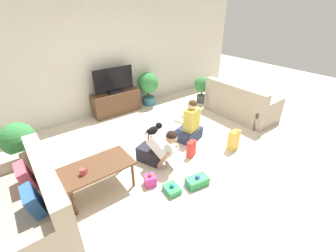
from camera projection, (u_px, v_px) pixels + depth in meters
ground_plane at (174, 155)px, 4.26m from camera, size 16.00×16.00×0.00m
wall_back at (107, 61)px, 5.45m from camera, size 8.40×0.06×2.60m
sofa_left at (28, 207)px, 2.80m from camera, size 0.89×1.70×0.85m
sofa_right at (240, 104)px, 5.64m from camera, size 0.89×1.70×0.85m
coffee_table at (97, 169)px, 3.27m from camera, size 1.01×0.57×0.47m
tv_console at (116, 103)px, 5.76m from camera, size 1.22×0.38×0.57m
tv at (114, 82)px, 5.49m from camera, size 1.02×0.20×0.62m
potted_plant_corner_left at (19, 143)px, 3.58m from camera, size 0.53×0.53×0.92m
potted_plant_back_right at (148, 85)px, 6.10m from camera, size 0.56×0.56×0.91m
potted_plant_corner_right at (202, 87)px, 6.31m from camera, size 0.44×0.44×0.75m
person_kneeling at (159, 148)px, 3.88m from camera, size 0.56×0.78×0.75m
person_sitting at (190, 126)px, 4.61m from camera, size 0.61×0.57×0.90m
dog at (155, 130)px, 4.67m from camera, size 0.48×0.20×0.34m
gift_box_a at (197, 181)px, 3.54m from camera, size 0.38×0.26×0.20m
gift_box_b at (150, 180)px, 3.54m from camera, size 0.22×0.21×0.23m
gift_box_c at (172, 189)px, 3.41m from camera, size 0.23×0.27×0.16m
gift_bag_a at (191, 149)px, 4.16m from camera, size 0.20×0.14×0.35m
gift_bag_b at (234, 140)px, 4.35m from camera, size 0.23×0.15×0.44m
mug at (83, 172)px, 3.06m from camera, size 0.12×0.08×0.09m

